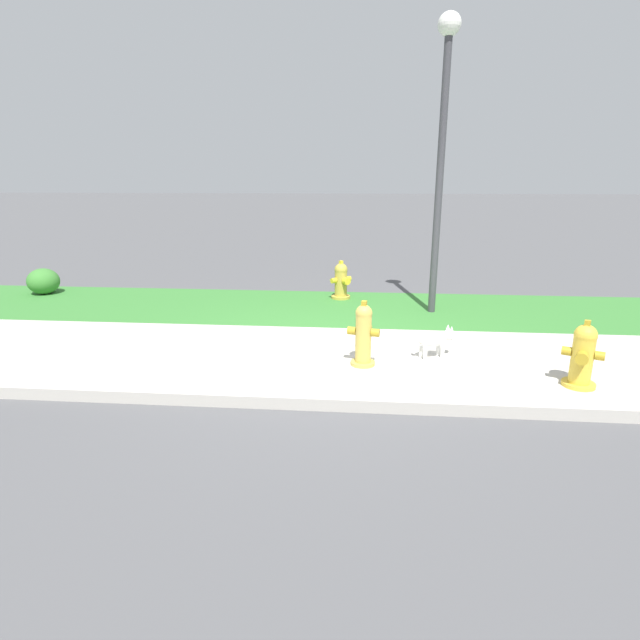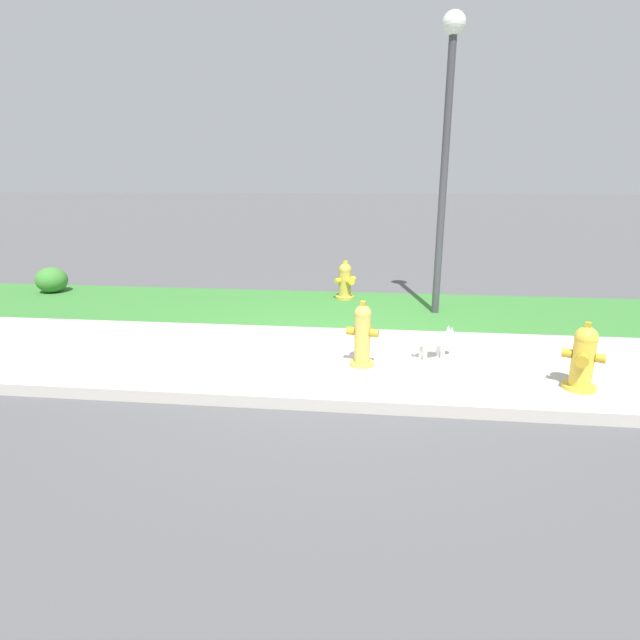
{
  "view_description": "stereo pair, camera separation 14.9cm",
  "coord_description": "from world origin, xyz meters",
  "px_view_note": "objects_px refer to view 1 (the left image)",
  "views": [
    {
      "loc": [
        0.34,
        -5.48,
        2.05
      ],
      "look_at": [
        -0.16,
        0.25,
        0.4
      ],
      "focal_mm": 28.0,
      "sensor_mm": 36.0,
      "label": 1
    },
    {
      "loc": [
        0.49,
        -5.47,
        2.05
      ],
      "look_at": [
        -0.16,
        0.25,
        0.4
      ],
      "focal_mm": 28.0,
      "sensor_mm": 36.0,
      "label": 2
    }
  ],
  "objects_px": {
    "fire_hydrant_by_grass_verge": "(341,281)",
    "fire_hydrant_across_street": "(583,356)",
    "small_white_dog": "(435,340)",
    "street_lamp": "(443,121)",
    "fire_hydrant_far_end": "(364,335)",
    "shrub_bush_near_lamp": "(43,281)"
  },
  "relations": [
    {
      "from": "fire_hydrant_by_grass_verge",
      "to": "fire_hydrant_across_street",
      "type": "bearing_deg",
      "value": 87.26
    },
    {
      "from": "small_white_dog",
      "to": "street_lamp",
      "type": "xyz_separation_m",
      "value": [
        0.23,
        2.12,
        2.59
      ]
    },
    {
      "from": "fire_hydrant_by_grass_verge",
      "to": "fire_hydrant_across_street",
      "type": "relative_size",
      "value": 0.95
    },
    {
      "from": "fire_hydrant_across_street",
      "to": "small_white_dog",
      "type": "xyz_separation_m",
      "value": [
        -1.34,
        0.73,
        -0.11
      ]
    },
    {
      "from": "fire_hydrant_far_end",
      "to": "small_white_dog",
      "type": "relative_size",
      "value": 1.6
    },
    {
      "from": "fire_hydrant_by_grass_verge",
      "to": "small_white_dog",
      "type": "xyz_separation_m",
      "value": [
        1.24,
        -2.89,
        -0.09
      ]
    },
    {
      "from": "fire_hydrant_by_grass_verge",
      "to": "fire_hydrant_far_end",
      "type": "bearing_deg",
      "value": 58.88
    },
    {
      "from": "fire_hydrant_by_grass_verge",
      "to": "shrub_bush_near_lamp",
      "type": "xyz_separation_m",
      "value": [
        -5.4,
        -0.11,
        -0.08
      ]
    },
    {
      "from": "fire_hydrant_far_end",
      "to": "small_white_dog",
      "type": "height_order",
      "value": "fire_hydrant_far_end"
    },
    {
      "from": "fire_hydrant_far_end",
      "to": "shrub_bush_near_lamp",
      "type": "relative_size",
      "value": 1.37
    },
    {
      "from": "fire_hydrant_across_street",
      "to": "shrub_bush_near_lamp",
      "type": "distance_m",
      "value": 8.72
    },
    {
      "from": "fire_hydrant_by_grass_verge",
      "to": "fire_hydrant_far_end",
      "type": "height_order",
      "value": "fire_hydrant_far_end"
    },
    {
      "from": "fire_hydrant_by_grass_verge",
      "to": "fire_hydrant_across_street",
      "type": "xyz_separation_m",
      "value": [
        2.58,
        -3.62,
        0.02
      ]
    },
    {
      "from": "small_white_dog",
      "to": "street_lamp",
      "type": "height_order",
      "value": "street_lamp"
    },
    {
      "from": "fire_hydrant_across_street",
      "to": "small_white_dog",
      "type": "bearing_deg",
      "value": -3.97
    },
    {
      "from": "street_lamp",
      "to": "shrub_bush_near_lamp",
      "type": "height_order",
      "value": "street_lamp"
    },
    {
      "from": "fire_hydrant_across_street",
      "to": "small_white_dog",
      "type": "relative_size",
      "value": 1.5
    },
    {
      "from": "fire_hydrant_across_street",
      "to": "shrub_bush_near_lamp",
      "type": "bearing_deg",
      "value": 0.92
    },
    {
      "from": "small_white_dog",
      "to": "street_lamp",
      "type": "relative_size",
      "value": 0.11
    },
    {
      "from": "fire_hydrant_by_grass_verge",
      "to": "street_lamp",
      "type": "bearing_deg",
      "value": 114.09
    },
    {
      "from": "small_white_dog",
      "to": "shrub_bush_near_lamp",
      "type": "distance_m",
      "value": 7.19
    },
    {
      "from": "fire_hydrant_by_grass_verge",
      "to": "fire_hydrant_far_end",
      "type": "distance_m",
      "value": 3.23
    }
  ]
}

